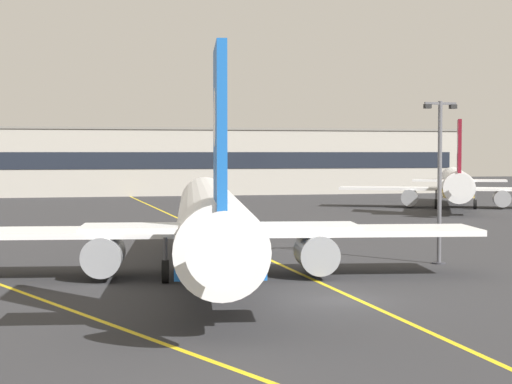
{
  "coord_description": "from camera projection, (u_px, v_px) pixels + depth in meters",
  "views": [
    {
      "loc": [
        -13.91,
        -41.07,
        7.37
      ],
      "look_at": [
        -2.44,
        8.78,
        5.03
      ],
      "focal_mm": 61.31,
      "sensor_mm": 36.0,
      "label": 1
    }
  ],
  "objects": [
    {
      "name": "ground_plane",
      "position": [
        343.0,
        300.0,
        43.43
      ],
      "size": [
        400.0,
        400.0,
        0.0
      ],
      "primitive_type": "plane",
      "color": "#2D2D30"
    },
    {
      "name": "taxiway_centreline",
      "position": [
        227.0,
        241.0,
        72.64
      ],
      "size": [
        4.76,
        179.95,
        0.01
      ],
      "primitive_type": "cube",
      "rotation": [
        0.0,
        0.0,
        0.02
      ],
      "color": "yellow",
      "rests_on": "ground"
    },
    {
      "name": "taxiway_lead_in_stripe",
      "position": [
        55.0,
        304.0,
        42.24
      ],
      "size": [
        23.21,
        55.56,
        0.01
      ],
      "primitive_type": "cube",
      "rotation": [
        0.0,
        0.0,
        0.39
      ],
      "color": "yellow",
      "rests_on": "ground"
    },
    {
      "name": "airliner_foreground",
      "position": [
        211.0,
        220.0,
        51.04
      ],
      "size": [
        32.36,
        41.42,
        11.65
      ],
      "color": "white",
      "rests_on": "ground"
    },
    {
      "name": "airliner_background",
      "position": [
        455.0,
        184.0,
        114.69
      ],
      "size": [
        29.6,
        37.13,
        11.08
      ],
      "color": "white",
      "rests_on": "ground"
    },
    {
      "name": "apron_lamp_post",
      "position": [
        440.0,
        178.0,
        57.38
      ],
      "size": [
        2.24,
        0.9,
        10.71
      ],
      "color": "#515156",
      "rests_on": "ground"
    },
    {
      "name": "terminal_building",
      "position": [
        128.0,
        161.0,
        150.19
      ],
      "size": [
        119.02,
        12.4,
        11.53
      ],
      "color": "#9E998E",
      "rests_on": "ground"
    }
  ]
}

